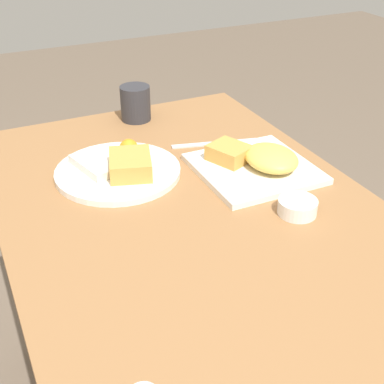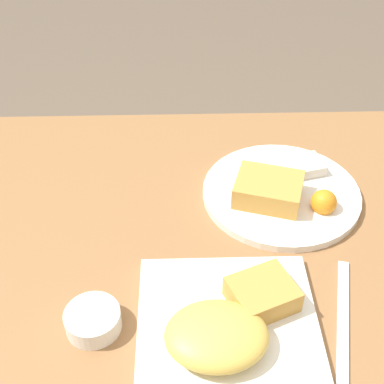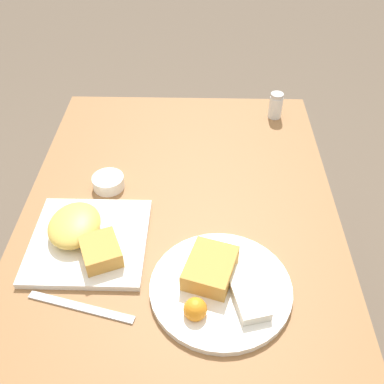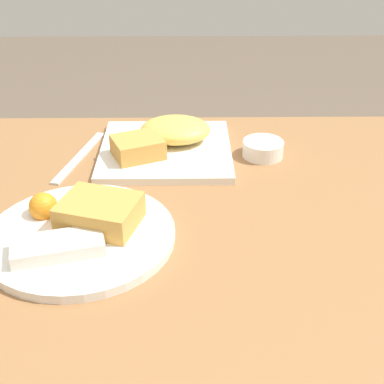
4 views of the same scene
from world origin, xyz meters
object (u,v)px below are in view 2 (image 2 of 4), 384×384
plate_oval_far (281,191)px  sauce_ramekin (93,320)px  plate_square_near (229,326)px  butter_knife (343,318)px

plate_oval_far → sauce_ramekin: 0.40m
sauce_ramekin → plate_oval_far: bearing=41.5°
plate_square_near → butter_knife: (0.16, 0.02, -0.02)m
sauce_ramekin → butter_knife: 0.35m
plate_oval_far → butter_knife: 0.27m
plate_square_near → plate_oval_far: bearing=67.9°
plate_oval_far → sauce_ramekin: (-0.30, -0.27, 0.00)m
plate_oval_far → butter_knife: (0.05, -0.26, -0.01)m
plate_square_near → butter_knife: bearing=7.7°
plate_oval_far → sauce_ramekin: size_ratio=3.60×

